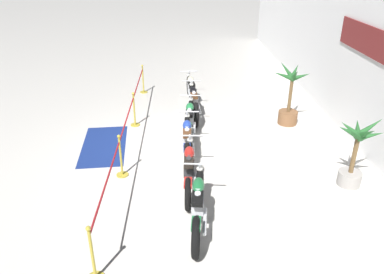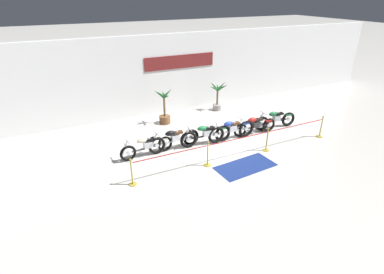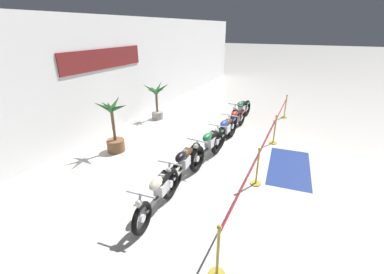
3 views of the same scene
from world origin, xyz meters
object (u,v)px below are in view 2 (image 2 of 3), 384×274
(motorcycle_black_1, at_px, (174,139))
(stanchion_far_right, at_px, (321,130))
(stanchion_mid_left, at_px, (208,157))
(motorcycle_red_4, at_px, (255,125))
(stanchion_mid_right, at_px, (267,143))
(potted_palm_left_of_row, at_px, (217,96))
(stanchion_far_left, at_px, (211,148))
(potted_palm_right_of_row, at_px, (164,110))
(motorcycle_green_2, at_px, (206,135))
(motorcycle_cream_0, at_px, (147,146))
(motorcycle_blue_3, at_px, (231,130))
(motorcycle_green_5, at_px, (275,120))
(floor_banner, at_px, (245,166))

(motorcycle_black_1, relative_size, stanchion_far_right, 2.25)
(stanchion_mid_left, distance_m, stanchion_far_right, 5.94)
(motorcycle_red_4, distance_m, stanchion_mid_right, 1.64)
(potted_palm_left_of_row, distance_m, stanchion_far_left, 6.09)
(potted_palm_right_of_row, relative_size, stanchion_mid_right, 1.79)
(motorcycle_green_2, distance_m, stanchion_mid_left, 1.81)
(motorcycle_red_4, relative_size, potted_palm_left_of_row, 1.38)
(stanchion_far_left, relative_size, stanchion_mid_right, 8.53)
(motorcycle_cream_0, xyz_separation_m, stanchion_far_right, (7.83, -1.75, -0.10))
(stanchion_far_left, bearing_deg, stanchion_mid_left, 180.00)
(stanchion_mid_left, bearing_deg, stanchion_mid_right, 0.00)
(motorcycle_cream_0, relative_size, stanchion_far_right, 2.18)
(motorcycle_green_2, distance_m, potted_palm_left_of_row, 4.38)
(motorcycle_cream_0, relative_size, motorcycle_blue_3, 0.97)
(motorcycle_cream_0, height_order, stanchion_far_right, stanchion_far_right)
(motorcycle_black_1, distance_m, motorcycle_blue_3, 2.71)
(potted_palm_right_of_row, relative_size, stanchion_far_left, 0.21)
(motorcycle_green_5, height_order, stanchion_mid_left, stanchion_mid_left)
(motorcycle_cream_0, distance_m, stanchion_far_right, 8.02)
(stanchion_far_right, distance_m, floor_banner, 4.71)
(motorcycle_red_4, distance_m, floor_banner, 3.09)
(floor_banner, bearing_deg, stanchion_far_left, 144.12)
(motorcycle_red_4, distance_m, stanchion_far_right, 3.02)
(motorcycle_black_1, relative_size, potted_palm_left_of_row, 1.44)
(motorcycle_green_2, relative_size, stanchion_far_left, 0.27)
(potted_palm_right_of_row, bearing_deg, stanchion_mid_right, -58.32)
(motorcycle_black_1, xyz_separation_m, motorcycle_green_2, (1.44, -0.16, 0.00))
(motorcycle_cream_0, xyz_separation_m, stanchion_mid_right, (4.72, -1.75, -0.10))
(motorcycle_cream_0, distance_m, motorcycle_green_2, 2.67)
(potted_palm_left_of_row, relative_size, potted_palm_right_of_row, 0.87)
(motorcycle_red_4, height_order, stanchion_far_left, stanchion_far_left)
(motorcycle_blue_3, xyz_separation_m, floor_banner, (-0.74, -2.24, -0.48))
(potted_palm_right_of_row, bearing_deg, motorcycle_blue_3, -56.33)
(stanchion_far_left, height_order, stanchion_mid_left, same)
(stanchion_mid_left, relative_size, stanchion_mid_right, 1.00)
(stanchion_far_right, bearing_deg, potted_palm_right_of_row, 142.22)
(motorcycle_black_1, bearing_deg, motorcycle_cream_0, -178.10)
(potted_palm_right_of_row, distance_m, floor_banner, 5.53)
(motorcycle_blue_3, distance_m, stanchion_far_right, 4.20)
(stanchion_far_left, bearing_deg, potted_palm_left_of_row, 57.66)
(stanchion_far_right, xyz_separation_m, floor_banner, (-4.64, -0.71, -0.35))
(motorcycle_blue_3, distance_m, motorcycle_green_5, 2.64)
(motorcycle_cream_0, height_order, stanchion_far_left, stanchion_far_left)
(motorcycle_black_1, distance_m, stanchion_mid_right, 3.93)
(floor_banner, bearing_deg, motorcycle_red_4, 42.97)
(motorcycle_cream_0, bearing_deg, motorcycle_black_1, 1.90)
(motorcycle_green_5, bearing_deg, floor_banner, -144.63)
(motorcycle_red_4, bearing_deg, potted_palm_right_of_row, 137.72)
(motorcycle_green_5, bearing_deg, stanchion_mid_right, -137.43)
(potted_palm_left_of_row, bearing_deg, motorcycle_cream_0, -147.21)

